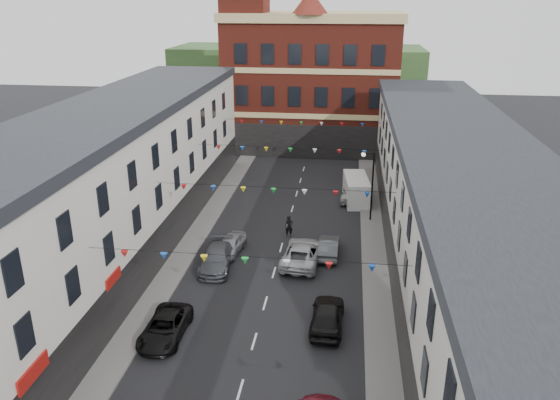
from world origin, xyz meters
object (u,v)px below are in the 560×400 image
at_px(car_left_e, 230,244).
at_px(moving_car, 302,253).
at_px(car_right_e, 329,247).
at_px(pedestrian, 289,226).
at_px(car_left_d, 216,258).
at_px(car_right_f, 355,193).
at_px(car_right_d, 327,315).
at_px(car_left_c, 165,327).
at_px(street_lamp, 370,177).
at_px(white_van, 356,189).

height_order(car_left_e, moving_car, moving_car).
distance_m(car_right_e, pedestrian, 4.35).
xyz_separation_m(car_left_d, pedestrian, (4.44, 5.78, 0.14)).
height_order(car_right_e, car_right_f, car_right_f).
distance_m(car_right_d, moving_car, 8.11).
height_order(car_right_d, pedestrian, pedestrian).
bearing_deg(pedestrian, car_right_e, -55.15).
relative_size(car_left_c, car_left_e, 1.19).
bearing_deg(car_right_e, moving_car, 38.39).
relative_size(car_left_c, car_right_e, 1.14).
bearing_deg(car_right_f, pedestrian, 64.71).
bearing_deg(car_right_f, street_lamp, 106.30).
bearing_deg(street_lamp, pedestrian, -147.52).
xyz_separation_m(car_left_e, moving_car, (5.40, -0.92, 0.10)).
xyz_separation_m(street_lamp, white_van, (-0.95, 4.69, -2.76)).
distance_m(car_left_c, pedestrian, 15.24).
bearing_deg(car_left_e, street_lamp, 43.70).
xyz_separation_m(car_left_d, car_right_e, (7.67, 2.87, -0.05)).
relative_size(street_lamp, car_left_e, 1.55).
xyz_separation_m(street_lamp, pedestrian, (-6.18, -3.93, -3.04)).
relative_size(car_left_c, car_right_f, 0.92).
xyz_separation_m(car_right_d, moving_car, (-2.11, 7.83, -0.01)).
bearing_deg(white_van, pedestrian, -127.37).
height_order(car_left_c, pedestrian, pedestrian).
distance_m(street_lamp, car_right_d, 16.58).
bearing_deg(car_right_d, car_right_e, -86.37).
bearing_deg(car_right_e, pedestrian, -41.28).
distance_m(street_lamp, car_left_e, 12.93).
distance_m(car_left_c, car_left_e, 10.98).
relative_size(street_lamp, car_right_d, 1.32).
height_order(street_lamp, white_van, street_lamp).
relative_size(car_right_f, moving_car, 0.92).
xyz_separation_m(car_right_d, car_right_f, (1.59, 21.10, -0.07)).
bearing_deg(pedestrian, car_left_e, -152.69).
distance_m(car_right_e, car_right_f, 12.03).
bearing_deg(car_right_f, moving_car, 78.91).
height_order(car_right_f, white_van, white_van).
bearing_deg(street_lamp, car_right_f, 101.80).
xyz_separation_m(car_right_f, pedestrian, (-5.13, -8.96, 0.17)).
xyz_separation_m(car_left_e, car_right_d, (7.51, -8.75, 0.12)).
height_order(car_right_d, white_van, white_van).
xyz_separation_m(car_left_e, car_right_f, (9.10, 12.34, 0.04)).
bearing_deg(car_left_c, street_lamp, 57.96).
height_order(car_left_c, moving_car, moving_car).
distance_m(street_lamp, pedestrian, 7.93).
xyz_separation_m(moving_car, white_van, (3.80, 12.92, 0.39)).
distance_m(car_left_c, moving_car, 12.04).
bearing_deg(car_left_e, car_left_c, -89.14).
relative_size(car_left_e, pedestrian, 2.23).
bearing_deg(car_right_f, car_right_d, 90.18).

